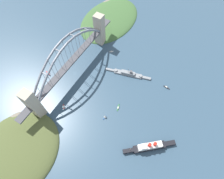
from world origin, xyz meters
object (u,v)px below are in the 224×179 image
ocean_liner (150,147)px  small_boat_2 (111,51)px  naval_cruiser (128,74)px  small_boat_3 (105,116)px  small_boat_0 (166,87)px  small_boat_1 (63,106)px  seaplane_taxiing_near_bridge (48,73)px  small_boat_4 (118,108)px  harbor_arch_bridge (71,61)px

ocean_liner → small_boat_2: ocean_liner is taller
naval_cruiser → small_boat_2: bearing=-121.3°
ocean_liner → small_boat_2: bearing=-133.8°
small_boat_2 → small_boat_3: small_boat_3 is taller
small_boat_0 → small_boat_2: size_ratio=1.71×
small_boat_1 → small_boat_3: size_ratio=0.94×
small_boat_1 → small_boat_2: (-142.46, 7.26, -2.94)m
seaplane_taxiing_near_bridge → ocean_liner: bearing=82.3°
small_boat_0 → small_boat_2: small_boat_0 is taller
ocean_liner → small_boat_4: size_ratio=4.90×
small_boat_0 → small_boat_2: (-24.61, -123.60, -0.14)m
naval_cruiser → small_boat_3: (91.54, 6.30, 1.09)m
seaplane_taxiing_near_bridge → small_boat_3: (19.97, 132.70, 1.85)m
small_boat_3 → small_boat_4: bearing=158.6°
small_boat_1 → small_boat_3: (-18.32, 67.23, 0.33)m
naval_cruiser → small_boat_3: size_ratio=9.69×
harbor_arch_bridge → seaplane_taxiing_near_bridge: harbor_arch_bridge is taller
harbor_arch_bridge → small_boat_3: 106.98m
seaplane_taxiing_near_bridge → small_boat_3: size_ratio=1.25×
naval_cruiser → small_boat_1: 125.62m
small_boat_3 → small_boat_4: small_boat_3 is taller
naval_cruiser → small_boat_1: (109.85, -60.93, 0.76)m
ocean_liner → harbor_arch_bridge: bearing=-107.5°
harbor_arch_bridge → ocean_liner: size_ratio=3.89×
ocean_liner → small_boat_4: bearing=-115.7°
harbor_arch_bridge → small_boat_1: size_ratio=30.81×
small_boat_0 → small_boat_3: (99.53, -63.63, 3.13)m
small_boat_3 → harbor_arch_bridge: bearing=-116.2°
seaplane_taxiing_near_bridge → small_boat_0: seaplane_taxiing_near_bridge is taller
ocean_liner → small_boat_1: size_ratio=7.91×
small_boat_1 → small_boat_4: bearing=119.2°
small_boat_3 → small_boat_1: bearing=-74.8°
small_boat_2 → small_boat_0: bearing=78.7°
seaplane_taxiing_near_bridge → small_boat_2: (-104.17, 72.74, -1.42)m
ocean_liner → small_boat_1: (9.81, -145.63, -2.23)m
naval_cruiser → small_boat_1: bearing=-29.0°
small_boat_0 → ocean_liner: bearing=7.8°
seaplane_taxiing_near_bridge → small_boat_0: 211.85m
ocean_liner → small_boat_0: size_ratio=5.23×
naval_cruiser → small_boat_3: 91.76m
harbor_arch_bridge → small_boat_1: 74.66m
small_boat_2 → harbor_arch_bridge: bearing=-22.3°
ocean_liner → small_boat_3: (-8.50, -78.40, -1.90)m
harbor_arch_bridge → small_boat_4: (20.73, 101.95, -32.86)m
seaplane_taxiing_near_bridge → small_boat_1: small_boat_1 is taller
seaplane_taxiing_near_bridge → small_boat_3: bearing=81.4°
harbor_arch_bridge → small_boat_2: size_ratio=34.75×
ocean_liner → small_boat_0: ocean_liner is taller
small_boat_0 → small_boat_4: (74.90, -53.97, -0.21)m
ocean_liner → small_boat_3: bearing=-96.2°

